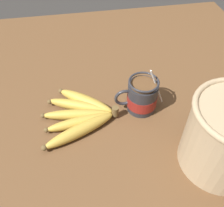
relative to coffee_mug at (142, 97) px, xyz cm
name	(u,v)px	position (x,y,z in cm)	size (l,w,h in cm)	color
table	(116,108)	(6.88, -2.32, -6.14)	(123.44, 123.44, 2.98)	brown
coffee_mug	(142,97)	(0.00, 0.00, 0.00)	(14.81, 8.76, 14.07)	#28282D
banana_bunch	(81,115)	(17.95, 1.21, -2.98)	(22.10, 23.37, 4.02)	brown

